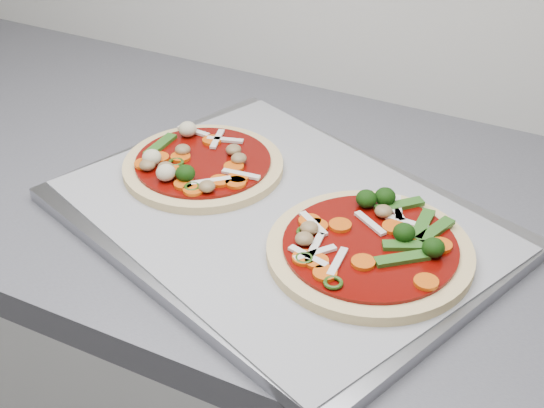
% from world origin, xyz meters
% --- Properties ---
extents(baking_tray, '(0.59, 0.51, 0.02)m').
position_xyz_m(baking_tray, '(-0.53, 1.24, 0.91)').
color(baking_tray, '#95969B').
rests_on(baking_tray, countertop).
extents(parchment, '(0.57, 0.50, 0.00)m').
position_xyz_m(parchment, '(-0.53, 1.24, 0.92)').
color(parchment, '#9FA0A5').
rests_on(parchment, baking_tray).
extents(pizza_left, '(0.28, 0.28, 0.03)m').
position_xyz_m(pizza_left, '(-0.66, 1.28, 0.93)').
color(pizza_left, '#DEB77B').
rests_on(pizza_left, parchment).
extents(pizza_right, '(0.23, 0.23, 0.04)m').
position_xyz_m(pizza_right, '(-0.41, 1.21, 0.93)').
color(pizza_right, '#DEB77B').
rests_on(pizza_right, parchment).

